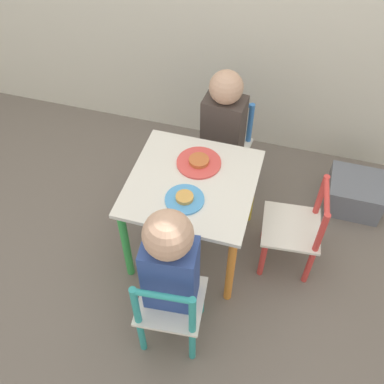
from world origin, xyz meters
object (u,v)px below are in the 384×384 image
at_px(plate_back, 199,162).
at_px(kids_table, 192,193).
at_px(chair_teal, 170,308).
at_px(chair_red, 296,229).
at_px(storage_bin, 354,193).
at_px(child_front, 171,265).
at_px(chair_blue, 224,148).
at_px(child_back, 223,126).
at_px(plate_front, 185,199).

bearing_deg(plate_back, kids_table, -90.00).
bearing_deg(chair_teal, plate_back, -91.02).
bearing_deg(chair_red, storage_bin, 142.73).
distance_m(kids_table, child_front, 0.43).
bearing_deg(chair_blue, kids_table, -90.00).
xyz_separation_m(chair_blue, plate_back, (-0.04, -0.37, 0.24)).
xyz_separation_m(child_front, plate_back, (-0.04, 0.53, 0.01)).
relative_size(chair_blue, child_back, 0.68).
xyz_separation_m(kids_table, child_back, (0.04, 0.42, 0.05)).
distance_m(chair_teal, child_back, 0.92).
distance_m(plate_back, storage_bin, 0.94).
height_order(chair_teal, child_front, child_front).
bearing_deg(kids_table, chair_red, 5.35).
height_order(chair_red, plate_back, chair_red).
bearing_deg(chair_teal, plate_front, -88.38).
bearing_deg(child_back, chair_red, -35.27).
relative_size(child_back, plate_front, 4.52).
bearing_deg(child_back, chair_blue, 90.00).
xyz_separation_m(kids_table, storage_bin, (0.76, 0.50, -0.31)).
relative_size(kids_table, plate_back, 2.73).
bearing_deg(chair_blue, chair_red, -39.81).
bearing_deg(plate_front, child_front, -82.63).
bearing_deg(plate_back, child_back, 83.18).
height_order(kids_table, child_front, child_front).
bearing_deg(chair_blue, storage_bin, 6.17).
xyz_separation_m(kids_table, chair_blue, (0.04, 0.48, -0.15)).
height_order(chair_blue, plate_back, chair_blue).
distance_m(chair_teal, child_front, 0.23).
relative_size(plate_front, storage_bin, 0.59).
xyz_separation_m(kids_table, child_front, (0.04, -0.42, 0.07)).
relative_size(chair_blue, storage_bin, 1.79).
distance_m(kids_table, storage_bin, 0.96).
height_order(child_front, child_back, child_front).
bearing_deg(plate_back, child_front, -85.68).
xyz_separation_m(chair_red, plate_front, (-0.48, -0.16, 0.24)).
height_order(kids_table, chair_red, chair_red).
bearing_deg(child_front, chair_red, -138.74).
bearing_deg(chair_teal, chair_red, -135.05).
relative_size(child_back, storage_bin, 2.65).
distance_m(plate_front, plate_back, 0.22).
bearing_deg(plate_front, kids_table, 90.00).
xyz_separation_m(chair_red, child_back, (-0.44, 0.38, 0.20)).
bearing_deg(chair_teal, storage_bin, -131.69).
relative_size(chair_red, child_back, 0.68).
distance_m(kids_table, chair_red, 0.51).
bearing_deg(storage_bin, child_back, -174.16).
bearing_deg(plate_back, chair_blue, 83.46).
distance_m(kids_table, child_back, 0.43).
relative_size(chair_red, child_front, 0.65).
bearing_deg(child_back, plate_back, -91.79).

